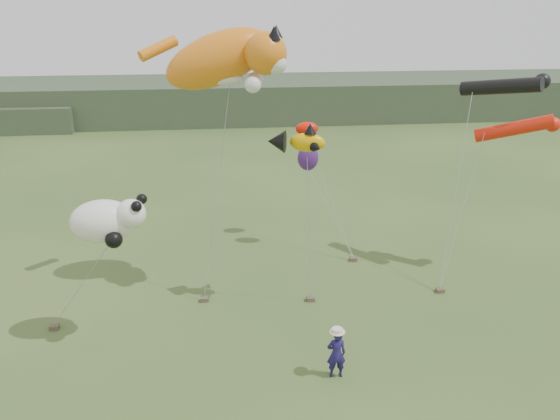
{
  "coord_description": "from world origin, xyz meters",
  "views": [
    {
      "loc": [
        -3.34,
        -15.3,
        11.92
      ],
      "look_at": [
        -1.32,
        3.0,
        4.88
      ],
      "focal_mm": 35.0,
      "sensor_mm": 36.0,
      "label": 1
    }
  ],
  "objects": [
    {
      "name": "misc_kites",
      "position": [
        0.93,
        10.83,
        5.16
      ],
      "size": [
        1.21,
        1.86,
        2.18
      ],
      "color": "red",
      "rests_on": "ground"
    },
    {
      "name": "sandbag_anchors",
      "position": [
        -1.07,
        5.38,
        0.09
      ],
      "size": [
        16.37,
        4.87,
        0.18
      ],
      "color": "brown",
      "rests_on": "ground"
    },
    {
      "name": "ground",
      "position": [
        0.0,
        0.0,
        0.0
      ],
      "size": [
        120.0,
        120.0,
        0.0
      ],
      "primitive_type": "plane",
      "color": "#385123",
      "rests_on": "ground"
    },
    {
      "name": "panda_kite",
      "position": [
        -7.37,
        2.87,
        4.79
      ],
      "size": [
        2.7,
        1.75,
        1.68
      ],
      "color": "white",
      "rests_on": "ground"
    },
    {
      "name": "headland",
      "position": [
        -3.11,
        44.69,
        1.92
      ],
      "size": [
        90.0,
        13.0,
        4.0
      ],
      "color": "#2D3D28",
      "rests_on": "ground"
    },
    {
      "name": "fish_kite",
      "position": [
        -0.5,
        4.8,
        6.95
      ],
      "size": [
        2.33,
        1.55,
        1.16
      ],
      "color": "#DDA402",
      "rests_on": "ground"
    },
    {
      "name": "cat_kite",
      "position": [
        -2.93,
        6.6,
        9.86
      ],
      "size": [
        5.78,
        3.08,
        3.34
      ],
      "color": "orange",
      "rests_on": "ground"
    },
    {
      "name": "tube_kites",
      "position": [
        9.35,
        7.13,
        7.74
      ],
      "size": [
        3.81,
        3.08,
        3.13
      ],
      "color": "black",
      "rests_on": "ground"
    },
    {
      "name": "festival_attendant",
      "position": [
        0.22,
        -0.26,
        0.89
      ],
      "size": [
        0.65,
        0.43,
        1.78
      ],
      "primitive_type": "imported",
      "rotation": [
        0.0,
        0.0,
        3.14
      ],
      "color": "#1C154F",
      "rests_on": "ground"
    }
  ]
}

